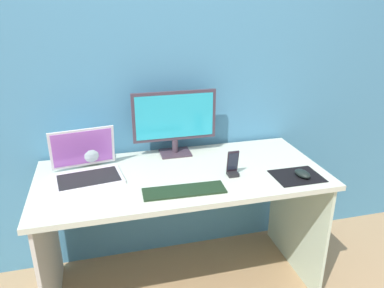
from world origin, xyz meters
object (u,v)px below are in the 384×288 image
(laptop, at_px, (86,168))
(phone_in_dock, at_px, (233,167))
(fishbowl, at_px, (89,149))
(mouse, at_px, (302,174))
(keyboard_external, at_px, (184,191))
(monitor, at_px, (175,120))

(laptop, distance_m, phone_in_dock, 0.77)
(laptop, height_order, fishbowl, laptop)
(mouse, xyz_separation_m, phone_in_dock, (-0.35, 0.11, 0.03))
(keyboard_external, bearing_deg, phone_in_dock, 22.87)
(monitor, distance_m, fishbowl, 0.51)
(laptop, height_order, mouse, laptop)
(fishbowl, bearing_deg, mouse, -23.59)
(mouse, bearing_deg, fishbowl, 145.19)
(fishbowl, height_order, phone_in_dock, fishbowl)
(monitor, xyz_separation_m, fishbowl, (-0.49, -0.00, -0.13))
(monitor, distance_m, laptop, 0.57)
(keyboard_external, height_order, mouse, mouse)
(monitor, height_order, mouse, monitor)
(monitor, bearing_deg, fishbowl, -179.67)
(keyboard_external, bearing_deg, laptop, 150.02)
(laptop, bearing_deg, phone_in_dock, -13.38)
(laptop, bearing_deg, monitor, 19.46)
(fishbowl, distance_m, keyboard_external, 0.64)
(laptop, distance_m, keyboard_external, 0.54)
(keyboard_external, bearing_deg, mouse, 1.73)
(laptop, xyz_separation_m, mouse, (1.09, -0.29, -0.03))
(monitor, xyz_separation_m, mouse, (0.58, -0.47, -0.19))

